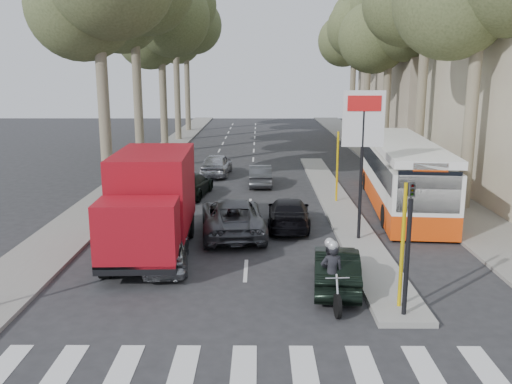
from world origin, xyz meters
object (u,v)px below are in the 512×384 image
dark_hatchback (336,268)px  red_truck (152,201)px  silver_hatchback (166,249)px  city_bus (401,172)px  motorcycle (330,273)px

dark_hatchback → red_truck: (-6.01, 3.16, 1.25)m
silver_hatchback → dark_hatchback: silver_hatchback is taller
red_truck → city_bus: red_truck is taller
dark_hatchback → motorcycle: size_ratio=1.67×
red_truck → city_bus: 12.46m
silver_hatchback → motorcycle: 5.69m
red_truck → dark_hatchback: bearing=-29.7°
city_bus → motorcycle: bearing=-108.2°
dark_hatchback → city_bus: size_ratio=0.30×
silver_hatchback → city_bus: bearing=-145.7°
silver_hatchback → dark_hatchback: bearing=156.2°
silver_hatchback → city_bus: size_ratio=0.30×
city_bus → motorcycle: 12.06m
motorcycle → dark_hatchback: bearing=68.9°
city_bus → red_truck: bearing=-141.8°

